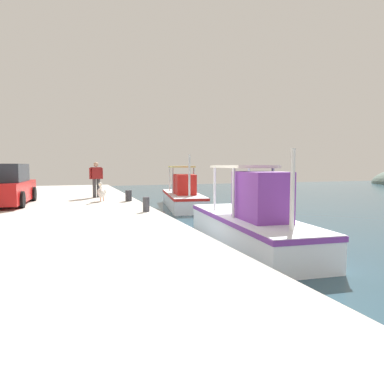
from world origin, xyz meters
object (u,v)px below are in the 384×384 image
object	(u,v)px
pelican	(102,192)
mooring_bollard_second	(146,204)
fishing_boat_nearest	(183,196)
parked_car	(3,186)
fishing_boat_second	(251,222)
mooring_bollard_nearest	(129,196)
fisherman_standing	(96,178)

from	to	relation	value
pelican	mooring_bollard_second	bearing A→B (deg)	15.71
fishing_boat_nearest	parked_car	distance (m)	8.80
fishing_boat_second	mooring_bollard_nearest	size ratio (longest dim) A/B	13.92
fishing_boat_second	fisherman_standing	distance (m)	9.00
fishing_boat_second	mooring_bollard_second	distance (m)	3.49
fishing_boat_nearest	fishing_boat_second	distance (m)	9.22
fishing_boat_second	fishing_boat_nearest	bearing A→B (deg)	174.04
parked_car	mooring_bollard_nearest	size ratio (longest dim) A/B	9.19
fishing_boat_nearest	mooring_bollard_second	bearing A→B (deg)	-27.16
fishing_boat_nearest	pelican	bearing A→B (deg)	-57.09
fishing_boat_nearest	mooring_bollard_nearest	bearing A→B (deg)	-47.06
pelican	mooring_bollard_nearest	bearing A→B (deg)	75.04
pelican	fishing_boat_nearest	bearing A→B (deg)	122.91
pelican	fisherman_standing	world-z (taller)	fisherman_standing
pelican	mooring_bollard_second	distance (m)	3.98
mooring_bollard_second	parked_car	bearing A→B (deg)	-128.01
pelican	parked_car	distance (m)	3.66
mooring_bollard_second	mooring_bollard_nearest	bearing A→B (deg)	-180.00
fishing_boat_second	pelican	world-z (taller)	fishing_boat_second
fishing_boat_nearest	parked_car	world-z (taller)	fishing_boat_nearest
parked_car	mooring_bollard_second	world-z (taller)	parked_car
fisherman_standing	mooring_bollard_nearest	world-z (taller)	fisherman_standing
fisherman_standing	parked_car	bearing A→B (deg)	-59.98
parked_car	mooring_bollard_nearest	bearing A→B (deg)	88.15
mooring_bollard_nearest	fishing_boat_second	bearing A→B (deg)	22.98
fishing_boat_second	parked_car	size ratio (longest dim) A/B	1.51
fisherman_standing	mooring_bollard_nearest	distance (m)	2.59
pelican	fisherman_standing	xyz separation A→B (m)	(-1.93, -0.07, 0.53)
pelican	fisherman_standing	distance (m)	2.00
fishing_boat_second	pelican	bearing A→B (deg)	-150.00
fisherman_standing	fishing_boat_second	bearing A→B (deg)	24.21
mooring_bollard_nearest	mooring_bollard_second	bearing A→B (deg)	0.00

